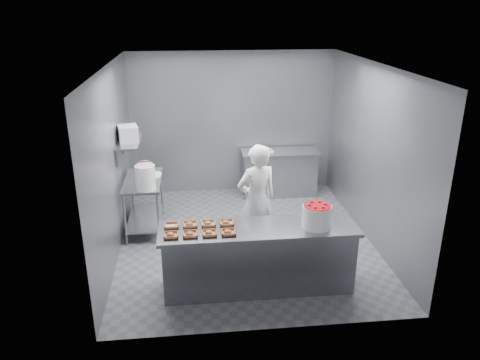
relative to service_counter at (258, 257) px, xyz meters
name	(u,v)px	position (x,y,z in m)	size (l,w,h in m)	color
floor	(246,240)	(0.00, 1.35, -0.45)	(4.50, 4.50, 0.00)	#4C4C51
ceiling	(247,65)	(0.00, 1.35, 2.35)	(4.50, 4.50, 0.00)	white
wall_back	(232,123)	(0.00, 3.60, 0.95)	(4.00, 0.04, 2.80)	slate
wall_left	(113,163)	(-2.00, 1.35, 0.95)	(0.04, 4.50, 2.80)	slate
wall_right	(372,154)	(2.00, 1.35, 0.95)	(0.04, 4.50, 2.80)	slate
service_counter	(258,257)	(0.00, 0.00, 0.00)	(2.60, 0.70, 0.90)	slate
prep_table	(144,197)	(-1.65, 1.95, 0.14)	(0.60, 1.20, 0.90)	slate
back_counter	(279,173)	(0.90, 3.25, 0.00)	(1.50, 0.60, 0.90)	slate
wall_shelf	(129,142)	(-1.82, 1.95, 1.10)	(0.35, 0.90, 0.03)	slate
tray_0	(171,235)	(-1.13, -0.14, 0.47)	(0.19, 0.18, 0.06)	tan
tray_1	(190,234)	(-0.89, -0.14, 0.47)	(0.19, 0.18, 0.06)	tan
tray_2	(209,233)	(-0.65, -0.14, 0.47)	(0.19, 0.18, 0.06)	tan
tray_3	(228,232)	(-0.41, -0.14, 0.47)	(0.19, 0.18, 0.06)	tan
tray_4	(172,225)	(-1.12, 0.14, 0.47)	(0.19, 0.18, 0.04)	tan
tray_5	(190,224)	(-0.89, 0.14, 0.47)	(0.19, 0.18, 0.06)	tan
tray_6	(208,223)	(-0.65, 0.14, 0.47)	(0.19, 0.18, 0.06)	tan
tray_7	(226,223)	(-0.41, 0.14, 0.47)	(0.19, 0.18, 0.06)	tan
worker	(257,200)	(0.11, 0.96, 0.42)	(0.63, 0.42, 1.74)	white
strawberry_tub	(317,215)	(0.75, -0.07, 0.61)	(0.37, 0.37, 0.31)	white
glaze_bucket	(145,177)	(-1.56, 1.51, 0.65)	(0.33, 0.31, 0.48)	white
bucket_lid	(152,175)	(-1.51, 2.13, 0.46)	(0.32, 0.32, 0.02)	white
rag	(142,174)	(-1.68, 2.18, 0.46)	(0.13, 0.11, 0.02)	#CCB28C
appliance	(128,134)	(-1.82, 1.94, 1.24)	(0.29, 0.34, 0.25)	gray
paper_stack	(265,151)	(0.61, 3.25, 0.46)	(0.30, 0.22, 0.04)	silver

